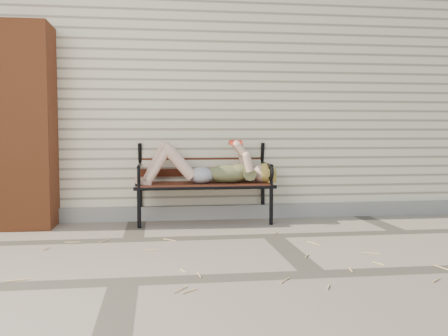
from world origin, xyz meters
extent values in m
plane|color=gray|center=(0.00, 0.00, 0.00)|extent=(80.00, 80.00, 0.00)
cube|color=beige|center=(0.00, 3.00, 1.50)|extent=(8.00, 4.00, 3.00)
cube|color=gray|center=(0.00, 0.97, 0.07)|extent=(8.00, 0.10, 0.15)
cube|color=brown|center=(-2.30, 0.75, 1.00)|extent=(0.50, 0.50, 2.00)
cylinder|color=black|center=(-1.21, 0.55, 0.20)|extent=(0.04, 0.04, 0.41)
cylinder|color=black|center=(-1.21, 0.96, 0.20)|extent=(0.04, 0.04, 0.41)
cylinder|color=black|center=(0.12, 0.55, 0.20)|extent=(0.04, 0.04, 0.41)
cylinder|color=black|center=(0.12, 0.96, 0.20)|extent=(0.04, 0.04, 0.41)
cube|color=#542015|center=(-0.55, 0.76, 0.41)|extent=(1.37, 0.44, 0.03)
cylinder|color=black|center=(-0.55, 0.55, 0.39)|extent=(1.44, 0.04, 0.04)
cylinder|color=black|center=(-0.55, 0.96, 0.39)|extent=(1.44, 0.04, 0.04)
torus|color=black|center=(-0.55, 1.06, 0.86)|extent=(0.25, 0.03, 0.25)
ellipsoid|color=#092B42|center=(-0.29, 0.73, 0.51)|extent=(0.49, 0.28, 0.19)
ellipsoid|color=#092B42|center=(-0.19, 0.73, 0.55)|extent=(0.23, 0.27, 0.14)
ellipsoid|color=#ACACB1|center=(-0.58, 0.73, 0.50)|extent=(0.27, 0.31, 0.17)
sphere|color=beige|center=(0.06, 0.73, 0.51)|extent=(0.20, 0.20, 0.20)
ellipsoid|color=gold|center=(0.10, 0.73, 0.52)|extent=(0.23, 0.23, 0.21)
cube|color=red|center=(-0.22, 0.73, 0.86)|extent=(0.13, 0.02, 0.02)
cube|color=white|center=(-0.22, 0.69, 0.83)|extent=(0.13, 0.08, 0.05)
cube|color=white|center=(-0.22, 0.77, 0.83)|extent=(0.13, 0.08, 0.05)
cube|color=red|center=(-0.22, 0.69, 0.84)|extent=(0.14, 0.08, 0.05)
cube|color=red|center=(-0.22, 0.77, 0.84)|extent=(0.14, 0.08, 0.05)
cylinder|color=#EABC72|center=(0.28, -0.98, 0.01)|extent=(0.14, 0.04, 0.01)
cylinder|color=#EABC72|center=(-1.88, -0.32, 0.01)|extent=(0.05, 0.12, 0.01)
cylinder|color=#EABC72|center=(0.60, -1.21, 0.01)|extent=(0.13, 0.04, 0.01)
cylinder|color=#EABC72|center=(-0.32, -0.37, 0.01)|extent=(0.10, 0.05, 0.01)
cylinder|color=#EABC72|center=(-1.62, -0.58, 0.01)|extent=(0.09, 0.11, 0.01)
cylinder|color=#EABC72|center=(0.60, -0.57, 0.01)|extent=(0.04, 0.15, 0.01)
cylinder|color=#EABC72|center=(0.57, -0.80, 0.01)|extent=(0.02, 0.09, 0.01)
cylinder|color=#EABC72|center=(-1.99, -0.29, 0.01)|extent=(0.08, 0.06, 0.01)
cylinder|color=#EABC72|center=(0.51, -0.29, 0.01)|extent=(0.06, 0.06, 0.01)
cylinder|color=#EABC72|center=(-1.17, -1.36, 0.01)|extent=(0.01, 0.10, 0.01)
cylinder|color=#EABC72|center=(-0.82, -1.40, 0.01)|extent=(0.16, 0.06, 0.01)
cylinder|color=#EABC72|center=(-1.92, -1.08, 0.01)|extent=(0.11, 0.12, 0.01)
cylinder|color=#EABC72|center=(0.40, -0.90, 0.01)|extent=(0.05, 0.14, 0.01)
cylinder|color=#EABC72|center=(0.75, -1.29, 0.01)|extent=(0.14, 0.05, 0.01)
cylinder|color=#EABC72|center=(0.88, -0.46, 0.01)|extent=(0.02, 0.08, 0.01)
cylinder|color=#EABC72|center=(-0.79, -0.52, 0.01)|extent=(0.09, 0.04, 0.01)
cylinder|color=#EABC72|center=(0.51, -1.02, 0.01)|extent=(0.05, 0.10, 0.01)
cylinder|color=#EABC72|center=(0.39, -0.54, 0.01)|extent=(0.13, 0.04, 0.01)
cylinder|color=#EABC72|center=(-0.46, -1.49, 0.01)|extent=(0.03, 0.16, 0.01)
cylinder|color=#EABC72|center=(-2.04, -0.83, 0.01)|extent=(0.04, 0.15, 0.01)
cylinder|color=#EABC72|center=(-1.04, -0.75, 0.01)|extent=(0.16, 0.03, 0.01)
camera|label=1|loc=(-1.04, -4.39, 0.94)|focal=40.00mm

